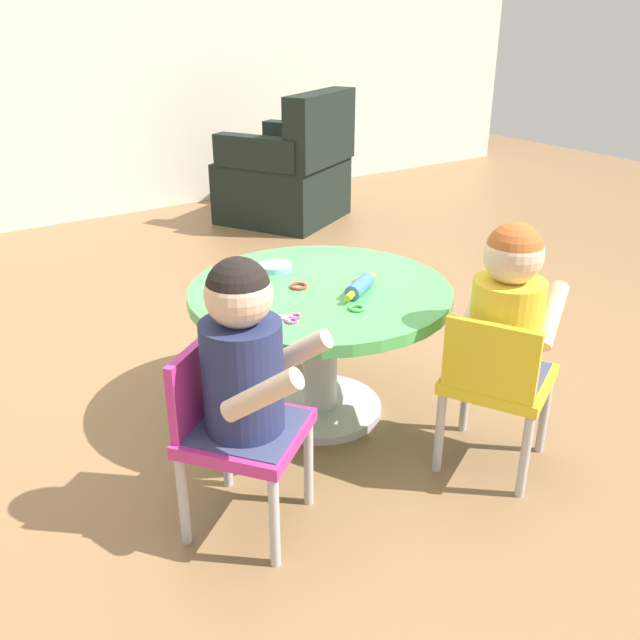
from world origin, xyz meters
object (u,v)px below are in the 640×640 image
(craft_table, at_px, (320,319))
(seated_child_right, at_px, (507,308))
(craft_scissors, at_px, (285,318))
(seated_child_left, at_px, (243,355))
(child_chair_left, at_px, (234,428))
(rolling_pin, at_px, (360,286))
(child_chair_right, at_px, (496,382))
(armchair_dark, at_px, (289,175))

(craft_table, xyz_separation_m, seated_child_right, (0.29, -0.55, 0.17))
(seated_child_right, distance_m, craft_scissors, 0.66)
(seated_child_left, height_order, craft_scissors, seated_child_left)
(seated_child_left, xyz_separation_m, craft_scissors, (0.26, 0.23, -0.05))
(child_chair_left, relative_size, seated_child_right, 1.05)
(seated_child_left, bearing_deg, craft_table, 37.45)
(rolling_pin, xyz_separation_m, craft_scissors, (-0.31, -0.03, -0.02))
(seated_child_left, bearing_deg, seated_child_right, -12.51)
(child_chair_right, xyz_separation_m, craft_scissors, (-0.48, 0.42, 0.18))
(child_chair_left, height_order, seated_child_left, seated_child_left)
(seated_child_left, relative_size, armchair_dark, 0.53)
(child_chair_left, bearing_deg, seated_child_left, -53.03)
(rolling_pin, height_order, craft_scissors, rolling_pin)
(seated_child_left, height_order, seated_child_right, same)
(child_chair_left, distance_m, rolling_pin, 0.66)
(craft_table, relative_size, armchair_dark, 0.91)
(seated_child_left, relative_size, seated_child_right, 1.00)
(craft_table, distance_m, seated_child_right, 0.64)
(armchair_dark, relative_size, rolling_pin, 4.62)
(craft_table, distance_m, rolling_pin, 0.20)
(seated_child_right, height_order, rolling_pin, seated_child_right)
(child_chair_right, height_order, armchair_dark, armchair_dark)
(seated_child_right, bearing_deg, rolling_pin, 116.06)
(child_chair_right, relative_size, rolling_pin, 2.56)
(craft_table, distance_m, seated_child_left, 0.64)
(child_chair_right, height_order, craft_scissors, child_chair_right)
(armchair_dark, xyz_separation_m, craft_scissors, (-1.45, -2.30, 0.18))
(seated_child_left, bearing_deg, child_chair_left, 126.97)
(child_chair_left, distance_m, armchair_dark, 3.04)
(child_chair_right, height_order, seated_child_right, seated_child_right)
(seated_child_left, bearing_deg, craft_scissors, 41.02)
(seated_child_right, bearing_deg, seated_child_left, 167.49)
(child_chair_right, distance_m, craft_scissors, 0.66)
(seated_child_left, bearing_deg, child_chair_right, -14.41)
(seated_child_right, bearing_deg, child_chair_left, 165.69)
(seated_child_right, relative_size, rolling_pin, 2.44)
(seated_child_left, distance_m, armchair_dark, 3.06)
(child_chair_left, height_order, seated_child_right, seated_child_right)
(armchair_dark, bearing_deg, child_chair_left, -124.85)
(child_chair_right, relative_size, seated_child_right, 1.05)
(seated_child_left, distance_m, rolling_pin, 0.62)
(craft_table, distance_m, child_chair_left, 0.62)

